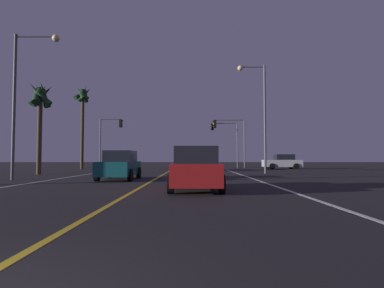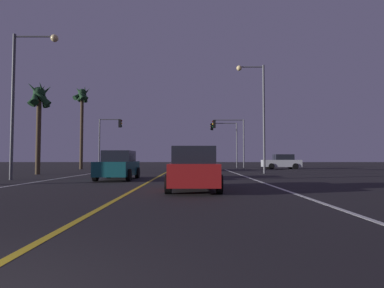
% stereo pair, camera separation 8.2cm
% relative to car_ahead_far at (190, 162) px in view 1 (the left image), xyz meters
% --- Properties ---
extents(lane_edge_right, '(0.16, 38.63, 0.01)m').
position_rel_car_ahead_far_xyz_m(lane_edge_right, '(3.87, -16.55, -0.82)').
color(lane_edge_right, silver).
rests_on(lane_edge_right, ground).
extents(lane_edge_left, '(0.16, 38.63, 0.01)m').
position_rel_car_ahead_far_xyz_m(lane_edge_left, '(-8.01, -16.55, -0.82)').
color(lane_edge_left, silver).
rests_on(lane_edge_left, ground).
extents(lane_center_divider, '(0.16, 38.63, 0.01)m').
position_rel_car_ahead_far_xyz_m(lane_center_divider, '(-2.07, -16.55, -0.82)').
color(lane_center_divider, gold).
rests_on(lane_center_divider, ground).
extents(car_ahead_far, '(2.02, 4.30, 1.70)m').
position_rel_car_ahead_far_xyz_m(car_ahead_far, '(0.00, 0.00, 0.00)').
color(car_ahead_far, black).
rests_on(car_ahead_far, ground).
extents(car_oncoming, '(2.02, 4.30, 1.70)m').
position_rel_car_ahead_far_xyz_m(car_oncoming, '(-4.10, -13.44, 0.00)').
color(car_oncoming, black).
rests_on(car_oncoming, ground).
extents(car_crossing_side, '(4.30, 2.02, 1.70)m').
position_rel_car_ahead_far_xyz_m(car_crossing_side, '(10.62, 4.47, 0.00)').
color(car_crossing_side, black).
rests_on(car_crossing_side, ground).
extents(car_lead_same_lane, '(2.02, 4.30, 1.70)m').
position_rel_car_ahead_far_xyz_m(car_lead_same_lane, '(0.29, -19.51, 0.00)').
color(car_lead_same_lane, black).
rests_on(car_lead_same_lane, ground).
extents(traffic_light_near_right, '(3.63, 0.36, 5.60)m').
position_rel_car_ahead_far_xyz_m(traffic_light_near_right, '(4.34, 3.26, 3.36)').
color(traffic_light_near_right, '#4C4C51').
rests_on(traffic_light_near_right, ground).
extents(traffic_light_near_left, '(2.62, 0.36, 5.67)m').
position_rel_car_ahead_far_xyz_m(traffic_light_near_left, '(-9.00, 3.26, 3.35)').
color(traffic_light_near_left, '#4C4C51').
rests_on(traffic_light_near_left, ground).
extents(traffic_light_far_right, '(3.53, 0.36, 5.85)m').
position_rel_car_ahead_far_xyz_m(traffic_light_far_right, '(4.42, 8.76, 3.52)').
color(traffic_light_far_right, '#4C4C51').
rests_on(traffic_light_far_right, ground).
extents(street_lamp_right_near, '(2.79, 0.44, 8.37)m').
position_rel_car_ahead_far_xyz_m(street_lamp_right_near, '(5.48, -22.90, 4.50)').
color(street_lamp_right_near, '#4C4C51').
rests_on(street_lamp_right_near, ground).
extents(street_lamp_left_mid, '(2.68, 0.44, 8.58)m').
position_rel_car_ahead_far_xyz_m(street_lamp_left_mid, '(-9.67, -13.70, 4.61)').
color(street_lamp_left_mid, '#4C4C51').
rests_on(street_lamp_left_mid, ground).
extents(street_lamp_right_far, '(2.31, 0.44, 8.94)m').
position_rel_car_ahead_far_xyz_m(street_lamp_right_far, '(5.64, -6.31, 4.78)').
color(street_lamp_right_far, '#4C4C51').
rests_on(street_lamp_right_far, ground).
extents(palm_tree_left_mid, '(2.02, 2.05, 7.27)m').
position_rel_car_ahead_far_xyz_m(palm_tree_left_mid, '(-11.77, -7.50, 4.92)').
color(palm_tree_left_mid, '#473826').
rests_on(palm_tree_left_mid, ground).
extents(palm_tree_left_far, '(2.21, 2.16, 9.62)m').
position_rel_car_ahead_far_xyz_m(palm_tree_left_far, '(-12.47, 4.06, 6.88)').
color(palm_tree_left_far, '#473826').
rests_on(palm_tree_left_far, ground).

